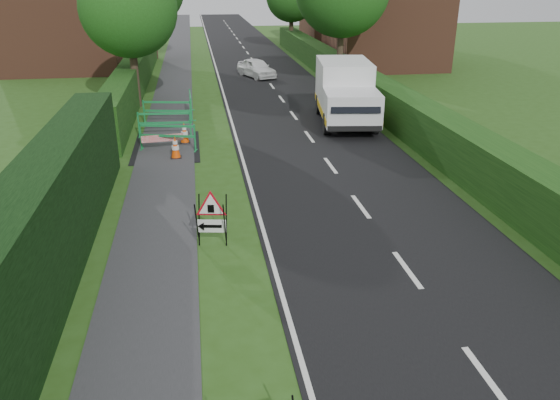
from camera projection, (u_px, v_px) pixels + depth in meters
ground at (303, 306)px, 10.59m from camera, size 120.00×120.00×0.00m
road_surface at (249, 55)px, 42.85m from camera, size 6.00×90.00×0.02m
footpath at (178, 56)px, 42.07m from camera, size 2.00×90.00×0.02m
hedge_west_near at (33, 330)px, 9.89m from camera, size 1.10×18.00×2.50m
hedge_west_far at (137, 90)px, 29.94m from camera, size 1.00×24.00×1.80m
hedge_east at (372, 108)px, 26.10m from camera, size 1.20×50.00×1.50m
house_west at (64, 24)px, 35.41m from camera, size 7.50×7.40×7.88m
house_east_a at (385, 22)px, 36.56m from camera, size 7.50×7.40×7.88m
house_east_b at (344, 9)px, 49.47m from camera, size 7.50×7.40×7.88m
tree_nw at (128, 8)px, 24.62m from camera, size 4.40×4.40×6.70m
triangle_sign at (210, 215)px, 12.58m from camera, size 0.94×0.94×1.19m
works_van at (345, 91)px, 23.08m from camera, size 2.85×5.73×2.51m
traffic_cone_0 at (371, 121)px, 22.25m from camera, size 0.38×0.38×0.79m
traffic_cone_1 at (355, 113)px, 23.51m from camera, size 0.38×0.38×0.79m
traffic_cone_2 at (339, 101)px, 25.63m from camera, size 0.38×0.38×0.79m
traffic_cone_3 at (175, 147)px, 18.88m from camera, size 0.38×0.38×0.79m
traffic_cone_4 at (184, 133)px, 20.59m from camera, size 0.38×0.38×0.79m
ped_barrier_0 at (167, 134)px, 19.59m from camera, size 2.08×0.85×1.00m
ped_barrier_1 at (164, 121)px, 21.29m from camera, size 2.08×0.49×1.00m
ped_barrier_2 at (167, 109)px, 23.14m from camera, size 2.09×0.74×1.00m
ped_barrier_3 at (191, 102)px, 24.44m from camera, size 0.40×2.07×1.00m
redwhite_plank at (163, 150)px, 19.89m from camera, size 1.49×0.22×0.25m
hatchback_car at (257, 68)px, 33.48m from camera, size 2.43×3.55×1.12m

